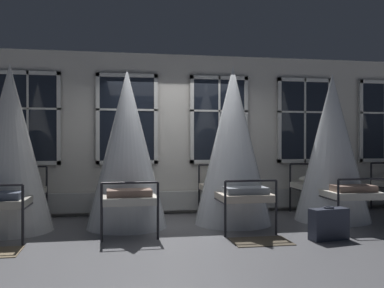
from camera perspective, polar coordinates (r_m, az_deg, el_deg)
The scene contains 9 objects.
ground at distance 7.05m, azimuth -1.12°, elevation -10.95°, with size 25.40×25.40×0.00m, color slate.
back_wall_with_windows at distance 8.24m, azimuth -2.53°, elevation 1.37°, with size 13.70×0.10×3.05m, color silver.
window_bank at distance 8.12m, azimuth -2.42°, elevation -1.92°, with size 10.00×0.10×2.58m.
cot_second at distance 7.10m, azimuth -23.20°, elevation -0.71°, with size 1.30×1.98×2.58m.
cot_third at distance 6.94m, azimuth -8.68°, elevation -0.84°, with size 1.30×2.00×2.55m.
cot_fourth at distance 7.20m, azimuth 5.49°, elevation -0.38°, with size 1.30×1.99×2.66m.
cot_fifth at distance 7.85m, azimuth 18.24°, elevation -0.67°, with size 1.30×2.00×2.56m.
rug_fourth at distance 6.07m, azimuth 9.21°, elevation -12.75°, with size 0.80×0.56×0.01m, color brown.
suitcase_dark at distance 6.37m, azimuth 17.83°, elevation -10.15°, with size 0.59×0.31×0.47m.
Camera 1 is at (-1.04, -6.83, 1.38)m, focal length 39.84 mm.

